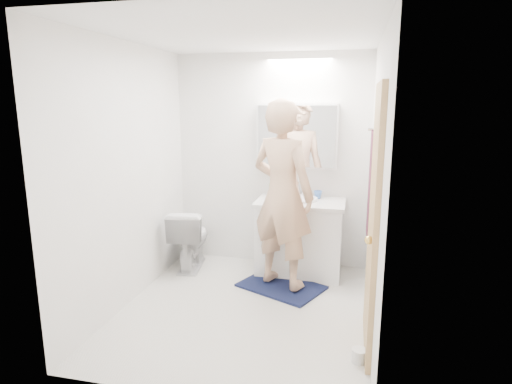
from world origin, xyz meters
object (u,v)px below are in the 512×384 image
(vanity_cabinet, at_px, (300,239))
(toilet_paper_roll, at_px, (359,355))
(medicine_cabinet, at_px, (297,136))
(soap_bottle_b, at_px, (287,189))
(toothbrush_cup, at_px, (318,195))
(toilet, at_px, (190,238))
(soap_bottle_a, at_px, (272,187))
(person, at_px, (282,195))

(vanity_cabinet, xyz_separation_m, toilet_paper_roll, (0.64, -1.57, -0.34))
(medicine_cabinet, bearing_deg, soap_bottle_b, -162.57)
(medicine_cabinet, bearing_deg, toilet_paper_roll, -67.96)
(medicine_cabinet, xyz_separation_m, toilet_paper_roll, (0.72, -1.78, -1.45))
(toilet_paper_roll, bearing_deg, toothbrush_cup, 105.25)
(vanity_cabinet, relative_size, toilet_paper_roll, 8.18)
(toilet, height_order, soap_bottle_b, soap_bottle_b)
(toilet, xyz_separation_m, toothbrush_cup, (1.41, 0.28, 0.51))
(soap_bottle_a, bearing_deg, person, -69.79)
(vanity_cabinet, relative_size, medicine_cabinet, 1.02)
(soap_bottle_a, relative_size, toothbrush_cup, 2.24)
(soap_bottle_b, bearing_deg, toilet_paper_roll, -64.99)
(vanity_cabinet, distance_m, soap_bottle_b, 0.57)
(toilet, bearing_deg, toilet_paper_roll, 133.96)
(toilet, xyz_separation_m, person, (1.11, -0.32, 0.63))
(toilet, relative_size, person, 0.38)
(vanity_cabinet, distance_m, toothbrush_cup, 0.53)
(vanity_cabinet, distance_m, toilet_paper_roll, 1.73)
(vanity_cabinet, relative_size, toothbrush_cup, 9.76)
(medicine_cabinet, height_order, toothbrush_cup, medicine_cabinet)
(medicine_cabinet, bearing_deg, vanity_cabinet, -69.74)
(toilet_paper_roll, bearing_deg, soap_bottle_a, 119.78)
(toilet, height_order, soap_bottle_a, soap_bottle_a)
(person, height_order, soap_bottle_b, person)
(medicine_cabinet, relative_size, toilet_paper_roll, 8.00)
(soap_bottle_a, height_order, soap_bottle_b, soap_bottle_a)
(person, xyz_separation_m, toilet_paper_roll, (0.77, -1.13, -0.92))
(medicine_cabinet, bearing_deg, toothbrush_cup, -11.36)
(medicine_cabinet, height_order, person, person)
(toilet, bearing_deg, medicine_cabinet, -172.71)
(toilet, bearing_deg, toothbrush_cup, -177.31)
(toilet_paper_roll, bearing_deg, vanity_cabinet, 112.28)
(soap_bottle_a, distance_m, soap_bottle_b, 0.17)
(person, relative_size, soap_bottle_b, 11.31)
(soap_bottle_a, relative_size, toilet_paper_roll, 1.88)
(vanity_cabinet, relative_size, soap_bottle_b, 5.50)
(medicine_cabinet, bearing_deg, person, -94.24)
(toilet, bearing_deg, soap_bottle_b, -172.88)
(toilet, distance_m, toothbrush_cup, 1.53)
(medicine_cabinet, xyz_separation_m, person, (-0.05, -0.65, -0.53))
(soap_bottle_b, xyz_separation_m, toothbrush_cup, (0.34, -0.02, -0.04))
(vanity_cabinet, bearing_deg, medicine_cabinet, 110.26)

